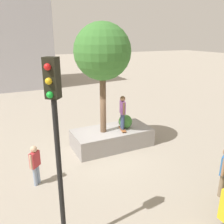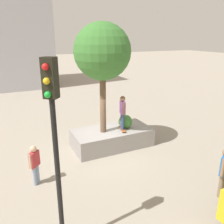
# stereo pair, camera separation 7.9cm
# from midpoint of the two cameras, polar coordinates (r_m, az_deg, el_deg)

# --- Properties ---
(ground_plane) EXTENTS (120.00, 120.00, 0.00)m
(ground_plane) POSITION_cam_midpoint_polar(r_m,az_deg,el_deg) (11.51, -1.34, -9.27)
(ground_plane) COLOR #9E9384
(planter_ledge) EXTENTS (3.82, 1.85, 0.88)m
(planter_ledge) POSITION_cam_midpoint_polar(r_m,az_deg,el_deg) (11.79, 0.19, -6.20)
(planter_ledge) COLOR gray
(planter_ledge) RESTS_ON ground
(plaza_tree) EXTENTS (2.50, 2.50, 4.97)m
(plaza_tree) POSITION_cam_midpoint_polar(r_m,az_deg,el_deg) (10.53, -2.12, 14.17)
(plaza_tree) COLOR brown
(plaza_tree) RESTS_ON planter_ledge
(boxwood_shrub) EXTENTS (0.67, 0.67, 0.67)m
(boxwood_shrub) POSITION_cam_midpoint_polar(r_m,az_deg,el_deg) (11.73, 3.43, -2.28)
(boxwood_shrub) COLOR #3D7A33
(boxwood_shrub) RESTS_ON planter_ledge
(skateboard) EXTENTS (0.40, 0.83, 0.07)m
(skateboard) POSITION_cam_midpoint_polar(r_m,az_deg,el_deg) (11.52, 2.68, -4.13)
(skateboard) COLOR brown
(skateboard) RESTS_ON planter_ledge
(skateboarder) EXTENTS (0.28, 0.54, 1.63)m
(skateboarder) POSITION_cam_midpoint_polar(r_m,az_deg,el_deg) (11.20, 2.75, 0.42)
(skateboarder) COLOR navy
(skateboarder) RESTS_ON skateboard
(traffic_light_corner) EXTENTS (0.37, 0.37, 4.87)m
(traffic_light_corner) POSITION_cam_midpoint_polar(r_m,az_deg,el_deg) (5.33, -13.36, -4.28)
(traffic_light_corner) COLOR black
(traffic_light_corner) RESTS_ON ground
(pedestrian_crossing) EXTENTS (0.42, 0.42, 1.56)m
(pedestrian_crossing) POSITION_cam_midpoint_polar(r_m,az_deg,el_deg) (9.18, -17.88, -11.44)
(pedestrian_crossing) COLOR #8C9EB7
(pedestrian_crossing) RESTS_ON ground
(passerby_with_bag) EXTENTS (0.55, 0.40, 1.79)m
(passerby_with_bag) POSITION_cam_midpoint_polar(r_m,az_deg,el_deg) (8.95, 25.63, -12.26)
(passerby_with_bag) COLOR #847056
(passerby_with_bag) RESTS_ON ground
(plaza_lowrise_south) EXTENTS (8.00, 7.45, 13.12)m
(plaza_lowrise_south) POSITION_cam_midpoint_polar(r_m,az_deg,el_deg) (28.06, -23.96, 19.20)
(plaza_lowrise_south) COLOR #B2B2BC
(plaza_lowrise_south) RESTS_ON ground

